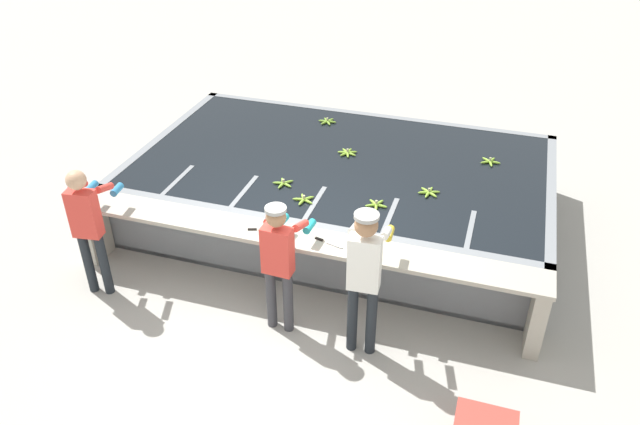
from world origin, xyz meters
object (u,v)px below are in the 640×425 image
(worker_0, at_px, (88,221))
(banana_bunch_floating_3, at_px, (348,153))
(worker_1, at_px, (279,257))
(worker_2, at_px, (365,269))
(banana_bunch_floating_4, at_px, (376,205))
(knife_1, at_px, (325,241))
(knife_0, at_px, (259,229))
(banana_bunch_floating_0, at_px, (429,192))
(banana_bunch_floating_2, at_px, (327,121))
(banana_bunch_floating_6, at_px, (490,162))
(banana_bunch_floating_5, at_px, (304,199))
(banana_bunch_floating_1, at_px, (283,183))

(worker_0, xyz_separation_m, banana_bunch_floating_3, (2.29, 2.67, -0.08))
(worker_1, distance_m, worker_2, 0.94)
(banana_bunch_floating_4, relative_size, knife_1, 0.80)
(knife_1, bearing_deg, knife_0, -179.75)
(banana_bunch_floating_0, distance_m, banana_bunch_floating_2, 2.46)
(banana_bunch_floating_4, relative_size, banana_bunch_floating_6, 1.00)
(banana_bunch_floating_2, distance_m, banana_bunch_floating_5, 2.32)
(worker_2, relative_size, banana_bunch_floating_2, 6.10)
(worker_2, height_order, banana_bunch_floating_3, worker_2)
(banana_bunch_floating_6, relative_size, knife_1, 0.80)
(worker_0, relative_size, worker_2, 0.95)
(banana_bunch_floating_1, bearing_deg, banana_bunch_floating_4, -6.70)
(worker_2, xyz_separation_m, banana_bunch_floating_2, (-1.50, 3.59, -0.15))
(banana_bunch_floating_1, bearing_deg, banana_bunch_floating_0, 10.71)
(banana_bunch_floating_2, distance_m, banana_bunch_floating_4, 2.48)
(worker_0, xyz_separation_m, knife_1, (2.62, 0.56, -0.09))
(banana_bunch_floating_0, height_order, banana_bunch_floating_1, same)
(worker_0, xyz_separation_m, worker_2, (3.21, 0.00, 0.07))
(banana_bunch_floating_0, relative_size, knife_0, 0.83)
(banana_bunch_floating_5, bearing_deg, banana_bunch_floating_6, 39.41)
(banana_bunch_floating_5, bearing_deg, banana_bunch_floating_1, 141.79)
(worker_0, height_order, banana_bunch_floating_4, worker_0)
(banana_bunch_floating_3, height_order, banana_bunch_floating_4, same)
(worker_2, bearing_deg, banana_bunch_floating_4, 98.72)
(banana_bunch_floating_3, bearing_deg, banana_bunch_floating_2, 122.18)
(banana_bunch_floating_1, relative_size, banana_bunch_floating_4, 1.00)
(banana_bunch_floating_2, bearing_deg, knife_1, -73.32)
(worker_0, relative_size, banana_bunch_floating_3, 5.86)
(worker_0, height_order, banana_bunch_floating_3, worker_0)
(banana_bunch_floating_2, relative_size, banana_bunch_floating_4, 1.02)
(worker_0, relative_size, banana_bunch_floating_1, 5.95)
(banana_bunch_floating_1, bearing_deg, knife_1, -50.16)
(banana_bunch_floating_4, bearing_deg, banana_bunch_floating_2, 120.89)
(banana_bunch_floating_2, height_order, banana_bunch_floating_4, same)
(worker_0, relative_size, banana_bunch_floating_2, 5.81)
(banana_bunch_floating_0, relative_size, banana_bunch_floating_1, 1.03)
(knife_1, bearing_deg, worker_1, -125.51)
(worker_2, distance_m, banana_bunch_floating_2, 3.89)
(worker_1, xyz_separation_m, worker_2, (0.93, -0.07, 0.11))
(worker_0, xyz_separation_m, banana_bunch_floating_1, (1.74, 1.61, -0.08))
(banana_bunch_floating_6, distance_m, knife_0, 3.40)
(banana_bunch_floating_4, bearing_deg, knife_0, -141.60)
(banana_bunch_floating_1, xyz_separation_m, banana_bunch_floating_3, (0.54, 1.07, -0.00))
(worker_1, xyz_separation_m, knife_1, (0.34, 0.48, -0.05))
(worker_0, distance_m, banana_bunch_floating_2, 3.98)
(knife_0, relative_size, knife_1, 0.98)
(banana_bunch_floating_3, distance_m, banana_bunch_floating_5, 1.37)
(worker_2, distance_m, knife_0, 1.48)
(banana_bunch_floating_0, bearing_deg, banana_bunch_floating_6, 58.58)
(banana_bunch_floating_1, xyz_separation_m, banana_bunch_floating_2, (-0.03, 1.98, -0.00))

